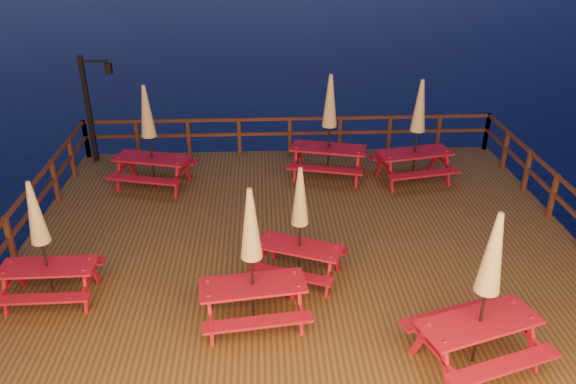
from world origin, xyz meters
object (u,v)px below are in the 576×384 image
lamp_post (93,100)px  picnic_table_1 (252,256)px  picnic_table_2 (149,136)px  picnic_table_0 (329,125)px

lamp_post → picnic_table_1: bearing=-58.8°
picnic_table_1 → picnic_table_2: 6.07m
picnic_table_2 → picnic_table_1: bearing=-50.0°
picnic_table_0 → picnic_table_2: 4.57m
lamp_post → picnic_table_0: size_ratio=1.08×
picnic_table_0 → picnic_table_2: size_ratio=1.04×
lamp_post → picnic_table_2: lamp_post is taller
picnic_table_2 → picnic_table_0: bearing=19.2°
picnic_table_0 → picnic_table_1: picnic_table_0 is taller
picnic_table_1 → picnic_table_0: bearing=64.2°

